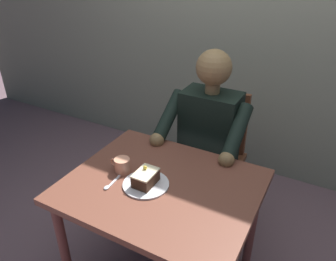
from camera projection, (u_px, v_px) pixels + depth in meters
dining_table at (162, 197)px, 1.66m from camera, size 0.94×0.78×0.71m
chair at (213, 150)px, 2.26m from camera, size 0.42×0.42×0.92m
seated_person at (204, 143)px, 2.06m from camera, size 0.53×0.58×1.24m
dessert_plate at (146, 184)px, 1.60m from camera, size 0.23×0.23×0.01m
cake_slice at (146, 178)px, 1.58m from camera, size 0.09×0.13×0.09m
coffee_cup at (122, 165)px, 1.68m from camera, size 0.12×0.08×0.08m
dessert_spoon at (111, 184)px, 1.60m from camera, size 0.03×0.14×0.01m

